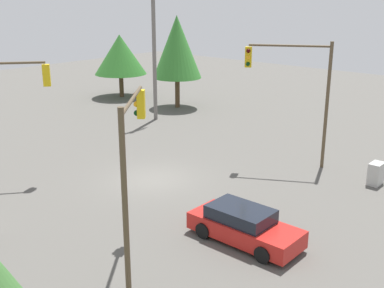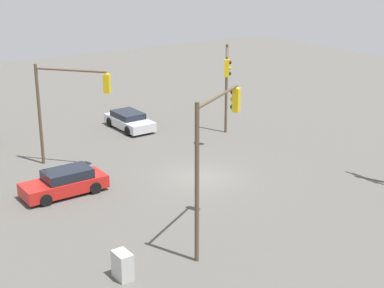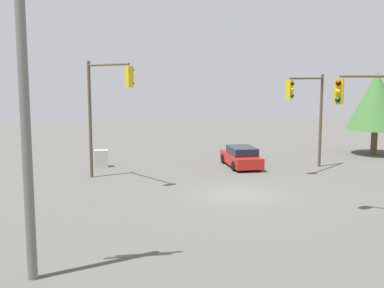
{
  "view_description": "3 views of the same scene",
  "coord_description": "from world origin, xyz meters",
  "px_view_note": "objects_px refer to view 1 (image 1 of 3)",
  "views": [
    {
      "loc": [
        15.67,
        16.32,
        8.92
      ],
      "look_at": [
        -2.4,
        0.47,
        1.4
      ],
      "focal_mm": 45.0,
      "sensor_mm": 36.0,
      "label": 1
    },
    {
      "loc": [
        -24.41,
        17.92,
        12.1
      ],
      "look_at": [
        -1.06,
        1.36,
        2.5
      ],
      "focal_mm": 55.0,
      "sensor_mm": 36.0,
      "label": 2
    },
    {
      "loc": [
        -6.53,
        -22.41,
        5.8
      ],
      "look_at": [
        -2.26,
        0.53,
        2.5
      ],
      "focal_mm": 45.0,
      "sensor_mm": 36.0,
      "label": 3
    }
  ],
  "objects_px": {
    "traffic_signal_main": "(132,149)",
    "traffic_signal_aux": "(296,82)",
    "traffic_signal_cross": "(3,98)",
    "sedan_red": "(244,226)",
    "electrical_cabinet": "(376,174)"
  },
  "relations": [
    {
      "from": "traffic_signal_main",
      "to": "electrical_cabinet",
      "type": "relative_size",
      "value": 5.37
    },
    {
      "from": "electrical_cabinet",
      "to": "traffic_signal_aux",
      "type": "bearing_deg",
      "value": -86.48
    },
    {
      "from": "traffic_signal_cross",
      "to": "sedan_red",
      "type": "bearing_deg",
      "value": -40.18
    },
    {
      "from": "traffic_signal_aux",
      "to": "electrical_cabinet",
      "type": "height_order",
      "value": "traffic_signal_aux"
    },
    {
      "from": "traffic_signal_main",
      "to": "traffic_signal_cross",
      "type": "height_order",
      "value": "traffic_signal_cross"
    },
    {
      "from": "traffic_signal_main",
      "to": "traffic_signal_aux",
      "type": "height_order",
      "value": "traffic_signal_aux"
    },
    {
      "from": "sedan_red",
      "to": "electrical_cabinet",
      "type": "height_order",
      "value": "sedan_red"
    },
    {
      "from": "traffic_signal_main",
      "to": "traffic_signal_aux",
      "type": "bearing_deg",
      "value": -35.14
    },
    {
      "from": "traffic_signal_main",
      "to": "traffic_signal_cross",
      "type": "xyz_separation_m",
      "value": [
        -1.19,
        -10.51,
        0.05
      ]
    },
    {
      "from": "sedan_red",
      "to": "traffic_signal_aux",
      "type": "relative_size",
      "value": 0.65
    },
    {
      "from": "sedan_red",
      "to": "traffic_signal_cross",
      "type": "distance_m",
      "value": 13.21
    },
    {
      "from": "traffic_signal_main",
      "to": "traffic_signal_aux",
      "type": "xyz_separation_m",
      "value": [
        -12.25,
        -1.0,
        0.46
      ]
    },
    {
      "from": "traffic_signal_aux",
      "to": "electrical_cabinet",
      "type": "xyz_separation_m",
      "value": [
        -0.28,
        4.52,
        -4.02
      ]
    },
    {
      "from": "sedan_red",
      "to": "traffic_signal_main",
      "type": "bearing_deg",
      "value": -28.51
    },
    {
      "from": "traffic_signal_cross",
      "to": "traffic_signal_aux",
      "type": "distance_m",
      "value": 14.6
    }
  ]
}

